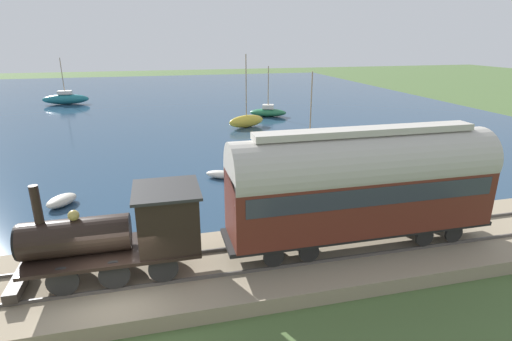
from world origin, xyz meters
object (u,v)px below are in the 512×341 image
Objects in this scene: sailboat_green at (268,112)px; rowboat_off_pier at (221,174)px; passenger_coach at (362,182)px; sailboat_teal at (66,99)px; sailboat_brown at (309,140)px; sailboat_yellow at (246,121)px; rowboat_far_out at (302,209)px; rowboat_mid_harbor at (62,201)px; steam_locomotive at (129,228)px.

sailboat_green is 20.83m from rowboat_off_pier.
passenger_coach is 48.37m from sailboat_teal.
sailboat_brown is at bearing -139.40° from sailboat_teal.
sailboat_yellow is 2.62× the size of rowboat_far_out.
sailboat_teal is at bearing -48.02° from rowboat_mid_harbor.
rowboat_far_out is (-39.98, -18.29, -0.48)m from sailboat_teal.
sailboat_yellow is at bearing -132.66° from sailboat_teal.
sailboat_green reaches higher than steam_locomotive.
sailboat_green is (4.90, -3.57, -0.14)m from sailboat_yellow.
sailboat_brown is 9.54m from sailboat_yellow.
sailboat_brown reaches higher than steam_locomotive.
rowboat_far_out is at bearing -171.65° from sailboat_green.
passenger_coach is at bearing -168.72° from sailboat_green.
steam_locomotive is 0.58× the size of passenger_coach.
sailboat_teal is at bearing 13.13° from steam_locomotive.
sailboat_brown reaches higher than sailboat_green.
sailboat_teal is 2.24× the size of rowboat_far_out.
sailboat_teal reaches higher than sailboat_green.
rowboat_mid_harbor is at bearing 131.28° from rowboat_off_pier.
sailboat_yellow is 20.51m from rowboat_far_out.
rowboat_off_pier is (-33.72, -15.20, -0.47)m from sailboat_teal.
rowboat_off_pier is 1.00× the size of rowboat_mid_harbor.
sailboat_brown is at bearing -38.70° from steam_locomotive.
passenger_coach is (-0.00, -8.57, 0.90)m from steam_locomotive.
rowboat_off_pier reaches higher than rowboat_far_out.
rowboat_far_out is 1.25× the size of rowboat_mid_harbor.
sailboat_green is 25.89m from rowboat_far_out.
sailboat_brown reaches higher than rowboat_far_out.
sailboat_brown is 1.10× the size of sailboat_green.
sailboat_yellow is 14.97m from rowboat_off_pier.
rowboat_mid_harbor is (-2.18, 8.87, 0.02)m from rowboat_off_pier.
rowboat_far_out is at bearing -153.73° from sailboat_teal.
rowboat_off_pier is at bearing -134.21° from rowboat_mid_harbor.
rowboat_mid_harbor is (-7.32, 16.73, -0.47)m from sailboat_brown.
sailboat_yellow is at bearing -97.89° from rowboat_mid_harbor.
sailboat_teal is 36.99m from rowboat_off_pier.
rowboat_mid_harbor is (8.53, 12.60, -2.96)m from passenger_coach.
sailboat_green is (29.79, -13.20, -1.83)m from steam_locomotive.
rowboat_mid_harbor is at bearing 55.89° from passenger_coach.
rowboat_far_out is (-11.40, 4.78, -0.50)m from sailboat_brown.
passenger_coach reaches higher than rowboat_off_pier.
rowboat_off_pier is at bearing 19.22° from passenger_coach.
sailboat_green is at bearing -55.12° from sailboat_yellow.
rowboat_off_pier is at bearing 176.44° from sailboat_green.
rowboat_mid_harbor is (-21.26, 17.23, -0.24)m from sailboat_green.
sailboat_teal is at bearing 78.24° from sailboat_green.
sailboat_yellow reaches higher than rowboat_off_pier.
steam_locomotive is 45.66m from sailboat_teal.
rowboat_far_out is at bearing 156.18° from sailboat_yellow.
passenger_coach is 5.03× the size of rowboat_mid_harbor.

